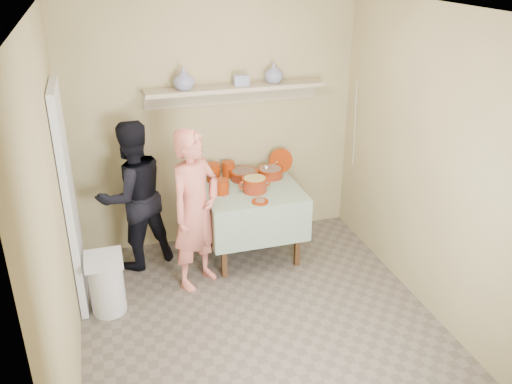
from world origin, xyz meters
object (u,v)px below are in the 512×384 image
object	(u,v)px
person_helper	(133,196)
trash_bin	(107,284)
person_cook	(196,210)
serving_table	(250,198)
cazuela_rice	(255,183)

from	to	relation	value
person_helper	trash_bin	world-z (taller)	person_helper
person_helper	person_cook	bearing A→B (deg)	113.31
person_cook	serving_table	xyz separation A→B (m)	(0.64, 0.39, -0.13)
cazuela_rice	trash_bin	bearing A→B (deg)	-161.58
serving_table	cazuela_rice	world-z (taller)	cazuela_rice
person_helper	cazuela_rice	xyz separation A→B (m)	(1.17, -0.24, 0.09)
cazuela_rice	trash_bin	distance (m)	1.69
person_cook	cazuela_rice	xyz separation A→B (m)	(0.65, 0.28, 0.07)
serving_table	trash_bin	xyz separation A→B (m)	(-1.50, -0.61, -0.36)
cazuela_rice	trash_bin	world-z (taller)	cazuela_rice
person_cook	trash_bin	bearing A→B (deg)	159.12
person_cook	person_helper	size ratio (longest dim) A/B	1.02
person_cook	trash_bin	world-z (taller)	person_cook
person_helper	cazuela_rice	distance (m)	1.20
person_helper	cazuela_rice	size ratio (longest dim) A/B	4.60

